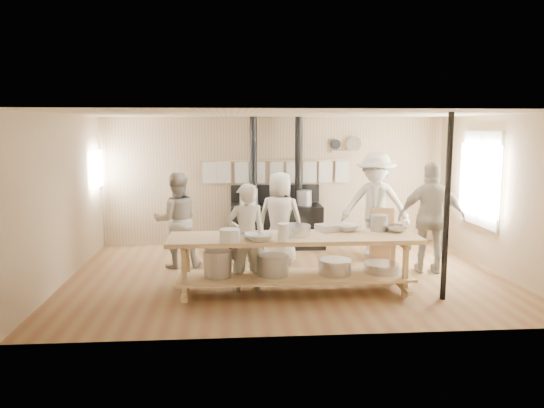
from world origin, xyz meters
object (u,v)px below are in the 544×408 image
(prep_table, at_px, (293,258))
(roasting_pan, at_px, (332,227))
(cook_by_window, at_px, (375,204))
(cook_far_left, at_px, (246,237))
(cook_center, at_px, (280,218))
(cook_right, at_px, (431,218))
(chair, at_px, (382,245))
(stove, at_px, (276,221))
(cook_left, at_px, (177,220))

(prep_table, relative_size, roasting_pan, 8.04)
(roasting_pan, bearing_deg, cook_by_window, 57.48)
(cook_by_window, bearing_deg, prep_table, -108.80)
(prep_table, xyz_separation_m, cook_by_window, (1.79, 2.16, 0.45))
(cook_far_left, bearing_deg, cook_center, -123.03)
(cook_center, relative_size, cook_right, 0.89)
(roasting_pan, bearing_deg, chair, 50.97)
(prep_table, relative_size, cook_far_left, 2.25)
(stove, bearing_deg, cook_right, -41.09)
(cook_center, relative_size, roasting_pan, 3.63)
(cook_left, relative_size, cook_center, 1.01)
(cook_right, bearing_deg, stove, -30.51)
(cook_far_left, relative_size, roasting_pan, 3.57)
(cook_far_left, height_order, cook_left, cook_left)
(cook_center, bearing_deg, roasting_pan, 135.18)
(cook_by_window, bearing_deg, cook_center, -145.62)
(cook_right, xyz_separation_m, cook_by_window, (-0.60, 1.23, 0.05))
(prep_table, relative_size, cook_right, 1.96)
(stove, height_order, cook_by_window, stove)
(cook_right, bearing_deg, chair, -48.41)
(prep_table, bearing_deg, stove, 89.96)
(cook_left, distance_m, cook_center, 1.79)
(cook_left, bearing_deg, cook_by_window, 179.16)
(roasting_pan, bearing_deg, cook_left, 152.38)
(cook_center, xyz_separation_m, roasting_pan, (0.66, -1.39, 0.09))
(cook_right, bearing_deg, cook_left, 1.52)
(cook_left, distance_m, roasting_pan, 2.75)
(stove, distance_m, cook_left, 2.32)
(cook_far_left, relative_size, cook_right, 0.87)
(cook_center, height_order, chair, cook_center)
(prep_table, xyz_separation_m, cook_right, (2.39, 0.93, 0.40))
(cook_center, xyz_separation_m, cook_by_window, (1.82, 0.44, 0.16))
(stove, bearing_deg, chair, -32.54)
(stove, relative_size, chair, 2.81)
(prep_table, bearing_deg, cook_right, 21.34)
(cook_far_left, xyz_separation_m, cook_by_window, (2.46, 1.98, 0.17))
(chair, relative_size, roasting_pan, 2.07)
(cook_left, xyz_separation_m, cook_by_window, (3.61, 0.55, 0.15))
(chair, bearing_deg, cook_far_left, -134.75)
(stove, xyz_separation_m, prep_table, (-0.00, -3.02, -0.00))
(stove, relative_size, cook_left, 1.59)
(cook_far_left, relative_size, chair, 1.72)
(cook_far_left, xyz_separation_m, cook_left, (-1.14, 1.43, 0.02))
(stove, relative_size, roasting_pan, 5.80)
(stove, distance_m, chair, 2.20)
(stove, bearing_deg, cook_left, -142.19)
(cook_left, bearing_deg, cook_center, 174.09)
(cook_far_left, distance_m, cook_by_window, 3.16)
(cook_left, height_order, chair, cook_left)
(cook_far_left, xyz_separation_m, cook_center, (0.64, 1.54, 0.01))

